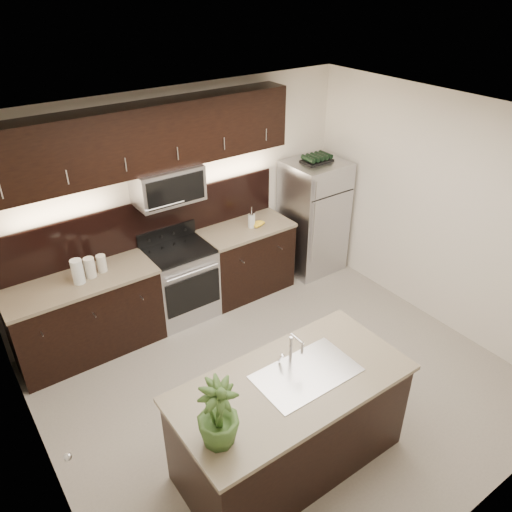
{
  "coord_description": "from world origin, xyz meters",
  "views": [
    {
      "loc": [
        -2.44,
        -2.97,
        3.82
      ],
      "look_at": [
        0.06,
        0.55,
        1.28
      ],
      "focal_mm": 35.0,
      "sensor_mm": 36.0,
      "label": 1
    }
  ],
  "objects": [
    {
      "name": "plant",
      "position": [
        -1.29,
        -0.91,
        1.2
      ],
      "size": [
        0.33,
        0.33,
        0.53
      ],
      "primitive_type": "imported",
      "rotation": [
        0.0,
        0.0,
        0.11
      ],
      "color": "#355522",
      "rests_on": "island"
    },
    {
      "name": "canisters",
      "position": [
        -1.31,
        1.67,
        1.06
      ],
      "size": [
        0.39,
        0.19,
        0.27
      ],
      "rotation": [
        0.0,
        0.0,
        0.29
      ],
      "color": "silver",
      "rests_on": "counter_run"
    },
    {
      "name": "french_press",
      "position": [
        0.77,
        1.64,
        1.04
      ],
      "size": [
        0.09,
        0.09,
        0.27
      ],
      "rotation": [
        0.0,
        0.0,
        -0.17
      ],
      "color": "silver",
      "rests_on": "counter_run"
    },
    {
      "name": "room_walls",
      "position": [
        -0.11,
        -0.04,
        1.7
      ],
      "size": [
        4.52,
        4.02,
        2.71
      ],
      "color": "silver",
      "rests_on": "ground"
    },
    {
      "name": "sink_faucet",
      "position": [
        -0.37,
        -0.75,
        0.96
      ],
      "size": [
        0.84,
        0.5,
        0.28
      ],
      "color": "silver",
      "rests_on": "island"
    },
    {
      "name": "ground",
      "position": [
        0.0,
        0.0,
        0.0
      ],
      "size": [
        4.5,
        4.5,
        0.0
      ],
      "primitive_type": "plane",
      "color": "gray",
      "rests_on": "ground"
    },
    {
      "name": "bananas",
      "position": [
        0.8,
        1.61,
        0.97
      ],
      "size": [
        0.22,
        0.19,
        0.06
      ],
      "primitive_type": "ellipsoid",
      "rotation": [
        0.0,
        0.0,
        0.28
      ],
      "color": "yellow",
      "rests_on": "counter_run"
    },
    {
      "name": "upper_fixtures",
      "position": [
        -0.43,
        1.84,
        2.14
      ],
      "size": [
        3.49,
        0.4,
        1.66
      ],
      "color": "black",
      "rests_on": "counter_run"
    },
    {
      "name": "refrigerator",
      "position": [
        1.8,
        1.63,
        0.79
      ],
      "size": [
        0.76,
        0.69,
        1.59
      ],
      "primitive_type": "cube",
      "color": "#B2B2B7",
      "rests_on": "ground"
    },
    {
      "name": "wine_rack",
      "position": [
        1.8,
        1.63,
        1.63
      ],
      "size": [
        0.39,
        0.24,
        0.1
      ],
      "color": "black",
      "rests_on": "refrigerator"
    },
    {
      "name": "island",
      "position": [
        -0.52,
        -0.76,
        0.47
      ],
      "size": [
        1.96,
        0.96,
        0.94
      ],
      "color": "black",
      "rests_on": "ground"
    },
    {
      "name": "counter_run",
      "position": [
        -0.46,
        1.69,
        0.47
      ],
      "size": [
        3.51,
        0.65,
        0.94
      ],
      "color": "black",
      "rests_on": "ground"
    }
  ]
}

